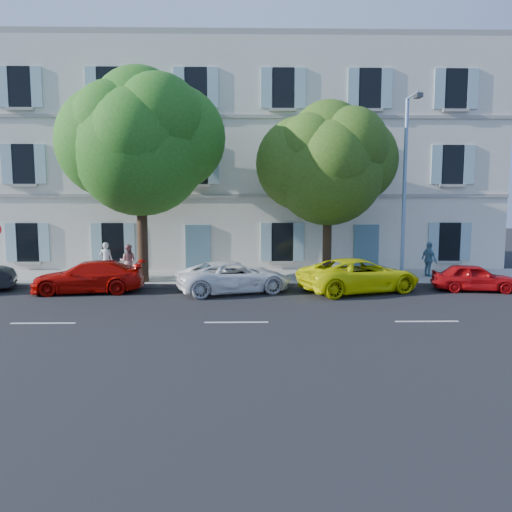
{
  "coord_description": "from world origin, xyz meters",
  "views": [
    {
      "loc": [
        0.32,
        -19.25,
        3.85
      ],
      "look_at": [
        0.73,
        2.0,
        1.4
      ],
      "focal_mm": 35.0,
      "sensor_mm": 36.0,
      "label": 1
    }
  ],
  "objects_px": {
    "tree_left": "(140,149)",
    "pedestrian_b": "(128,261)",
    "car_red_hatchback": "(474,277)",
    "pedestrian_c": "(429,259)",
    "car_white_coupe": "(234,277)",
    "tree_right": "(328,170)",
    "car_red_coupe": "(88,277)",
    "car_yellow_supercar": "(359,275)",
    "pedestrian_a": "(106,260)",
    "street_lamp": "(406,179)"
  },
  "relations": [
    {
      "from": "car_red_coupe",
      "to": "tree_right",
      "type": "relative_size",
      "value": 0.58
    },
    {
      "from": "car_red_coupe",
      "to": "tree_left",
      "type": "bearing_deg",
      "value": 128.57
    },
    {
      "from": "car_white_coupe",
      "to": "tree_right",
      "type": "bearing_deg",
      "value": -77.17
    },
    {
      "from": "pedestrian_a",
      "to": "tree_right",
      "type": "bearing_deg",
      "value": 178.0
    },
    {
      "from": "street_lamp",
      "to": "pedestrian_c",
      "type": "relative_size",
      "value": 4.9
    },
    {
      "from": "car_red_coupe",
      "to": "pedestrian_c",
      "type": "distance_m",
      "value": 15.51
    },
    {
      "from": "pedestrian_c",
      "to": "pedestrian_a",
      "type": "bearing_deg",
      "value": 72.11
    },
    {
      "from": "car_red_hatchback",
      "to": "pedestrian_a",
      "type": "height_order",
      "value": "pedestrian_a"
    },
    {
      "from": "car_yellow_supercar",
      "to": "pedestrian_c",
      "type": "bearing_deg",
      "value": -71.59
    },
    {
      "from": "car_white_coupe",
      "to": "car_yellow_supercar",
      "type": "relative_size",
      "value": 0.93
    },
    {
      "from": "tree_left",
      "to": "pedestrian_b",
      "type": "height_order",
      "value": "tree_left"
    },
    {
      "from": "tree_right",
      "to": "pedestrian_b",
      "type": "distance_m",
      "value": 10.15
    },
    {
      "from": "car_yellow_supercar",
      "to": "pedestrian_c",
      "type": "relative_size",
      "value": 3.08
    },
    {
      "from": "car_white_coupe",
      "to": "pedestrian_b",
      "type": "distance_m",
      "value": 5.8
    },
    {
      "from": "car_red_coupe",
      "to": "car_yellow_supercar",
      "type": "distance_m",
      "value": 11.18
    },
    {
      "from": "car_white_coupe",
      "to": "tree_right",
      "type": "distance_m",
      "value": 6.65
    },
    {
      "from": "tree_left",
      "to": "pedestrian_c",
      "type": "relative_size",
      "value": 5.52
    },
    {
      "from": "car_red_hatchback",
      "to": "tree_left",
      "type": "height_order",
      "value": "tree_left"
    },
    {
      "from": "car_red_hatchback",
      "to": "pedestrian_b",
      "type": "distance_m",
      "value": 15.29
    },
    {
      "from": "car_red_coupe",
      "to": "pedestrian_c",
      "type": "xyz_separation_m",
      "value": [
        15.21,
        2.99,
        0.32
      ]
    },
    {
      "from": "tree_left",
      "to": "pedestrian_a",
      "type": "relative_size",
      "value": 5.44
    },
    {
      "from": "car_yellow_supercar",
      "to": "pedestrian_a",
      "type": "xyz_separation_m",
      "value": [
        -11.27,
        3.11,
        0.28
      ]
    },
    {
      "from": "car_red_hatchback",
      "to": "tree_right",
      "type": "xyz_separation_m",
      "value": [
        -5.81,
        2.35,
        4.57
      ]
    },
    {
      "from": "car_red_coupe",
      "to": "tree_right",
      "type": "bearing_deg",
      "value": 97.59
    },
    {
      "from": "car_red_coupe",
      "to": "car_yellow_supercar",
      "type": "bearing_deg",
      "value": 83.83
    },
    {
      "from": "car_red_hatchback",
      "to": "pedestrian_c",
      "type": "relative_size",
      "value": 2.04
    },
    {
      "from": "car_red_coupe",
      "to": "tree_right",
      "type": "height_order",
      "value": "tree_right"
    },
    {
      "from": "tree_left",
      "to": "car_red_hatchback",
      "type": "bearing_deg",
      "value": -7.28
    },
    {
      "from": "pedestrian_a",
      "to": "pedestrian_b",
      "type": "xyz_separation_m",
      "value": [
        1.08,
        -0.21,
        -0.04
      ]
    },
    {
      "from": "pedestrian_b",
      "to": "car_red_coupe",
      "type": "bearing_deg",
      "value": 69.64
    },
    {
      "from": "car_red_hatchback",
      "to": "tree_right",
      "type": "relative_size",
      "value": 0.43
    },
    {
      "from": "pedestrian_a",
      "to": "pedestrian_b",
      "type": "relative_size",
      "value": 1.05
    },
    {
      "from": "car_yellow_supercar",
      "to": "tree_left",
      "type": "relative_size",
      "value": 0.56
    },
    {
      "from": "pedestrian_c",
      "to": "car_red_hatchback",
      "type": "bearing_deg",
      "value": 177.53
    },
    {
      "from": "pedestrian_c",
      "to": "pedestrian_b",
      "type": "bearing_deg",
      "value": 72.95
    },
    {
      "from": "tree_left",
      "to": "tree_right",
      "type": "xyz_separation_m",
      "value": [
        8.33,
        0.54,
        -0.85
      ]
    },
    {
      "from": "tree_right",
      "to": "pedestrian_c",
      "type": "xyz_separation_m",
      "value": [
        4.99,
        0.62,
        -4.17
      ]
    },
    {
      "from": "pedestrian_c",
      "to": "street_lamp",
      "type": "bearing_deg",
      "value": 111.76
    },
    {
      "from": "car_white_coupe",
      "to": "car_red_hatchback",
      "type": "height_order",
      "value": "car_white_coupe"
    },
    {
      "from": "car_white_coupe",
      "to": "pedestrian_c",
      "type": "distance_m",
      "value": 9.73
    },
    {
      "from": "car_red_hatchback",
      "to": "pedestrian_b",
      "type": "height_order",
      "value": "pedestrian_b"
    },
    {
      "from": "tree_right",
      "to": "car_red_hatchback",
      "type": "bearing_deg",
      "value": -22.03
    },
    {
      "from": "pedestrian_b",
      "to": "car_yellow_supercar",
      "type": "bearing_deg",
      "value": 163.49
    },
    {
      "from": "car_yellow_supercar",
      "to": "car_red_hatchback",
      "type": "distance_m",
      "value": 4.86
    },
    {
      "from": "car_white_coupe",
      "to": "street_lamp",
      "type": "height_order",
      "value": "street_lamp"
    },
    {
      "from": "car_white_coupe",
      "to": "pedestrian_a",
      "type": "height_order",
      "value": "pedestrian_a"
    },
    {
      "from": "car_red_coupe",
      "to": "pedestrian_c",
      "type": "bearing_deg",
      "value": 95.66
    },
    {
      "from": "car_red_hatchback",
      "to": "pedestrian_c",
      "type": "bearing_deg",
      "value": 23.98
    },
    {
      "from": "street_lamp",
      "to": "pedestrian_c",
      "type": "height_order",
      "value": "street_lamp"
    },
    {
      "from": "street_lamp",
      "to": "car_red_hatchback",
      "type": "bearing_deg",
      "value": -32.14
    }
  ]
}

